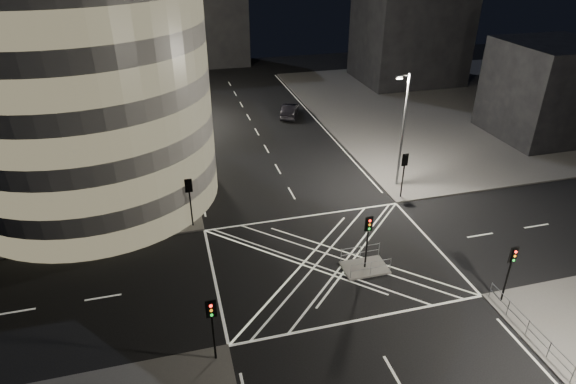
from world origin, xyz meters
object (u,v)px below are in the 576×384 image
object	(u,v)px
traffic_signal_nl	(212,319)
sedan	(290,110)
central_island	(365,268)
street_lamp_left_near	(173,136)
traffic_signal_nr	(511,264)
traffic_signal_fr	(404,167)
traffic_signal_island	(368,233)
traffic_signal_fl	(189,194)
street_lamp_right_far	(403,128)
street_lamp_left_far	(164,78)

from	to	relation	value
traffic_signal_nl	sedan	bearing A→B (deg)	68.97
central_island	street_lamp_left_near	xyz separation A→B (m)	(-11.44, 13.50, 5.47)
traffic_signal_nr	traffic_signal_nl	bearing A→B (deg)	180.00
traffic_signal_fr	sedan	xyz separation A→B (m)	(-3.88, 22.08, -2.11)
sedan	traffic_signal_nr	bearing A→B (deg)	118.58
street_lamp_left_near	sedan	bearing A→B (deg)	49.63
traffic_signal_island	central_island	bearing A→B (deg)	0.00
traffic_signal_fl	sedan	distance (m)	26.08
central_island	traffic_signal_fr	xyz separation A→B (m)	(6.80, 8.30, 2.84)
traffic_signal_fr	street_lamp_right_far	distance (m)	3.48
street_lamp_left_far	sedan	bearing A→B (deg)	-4.45
traffic_signal_island	street_lamp_left_far	distance (m)	33.61
traffic_signal_island	sedan	xyz separation A→B (m)	(2.92, 30.38, -2.11)
traffic_signal_fl	traffic_signal_island	bearing A→B (deg)	-37.54
traffic_signal_nr	street_lamp_left_far	distance (m)	41.15
street_lamp_right_far	street_lamp_left_far	bearing A→B (deg)	131.94
traffic_signal_nr	street_lamp_left_far	size ratio (longest dim) A/B	0.40
traffic_signal_nr	sedan	xyz separation A→B (m)	(-3.88, 35.68, -2.11)
traffic_signal_fr	traffic_signal_fl	bearing A→B (deg)	180.00
central_island	street_lamp_left_far	xyz separation A→B (m)	(-11.44, 31.50, 5.47)
street_lamp_right_far	sedan	bearing A→B (deg)	102.80
street_lamp_right_far	central_island	bearing A→B (deg)	-125.30
street_lamp_right_far	traffic_signal_fr	bearing A→B (deg)	-106.11
traffic_signal_nr	street_lamp_left_near	xyz separation A→B (m)	(-18.24, 18.80, 2.63)
traffic_signal_fr	traffic_signal_island	distance (m)	10.73
traffic_signal_fl	street_lamp_left_near	size ratio (longest dim) A/B	0.40
central_island	traffic_signal_fl	world-z (taller)	traffic_signal_fl
traffic_signal_nl	street_lamp_left_far	xyz separation A→B (m)	(-0.64, 36.80, 2.63)
traffic_signal_fl	sedan	world-z (taller)	traffic_signal_fl
traffic_signal_nl	traffic_signal_island	xyz separation A→B (m)	(10.80, 5.30, 0.00)
street_lamp_left_near	central_island	bearing A→B (deg)	-49.73
traffic_signal_island	street_lamp_left_near	world-z (taller)	street_lamp_left_near
street_lamp_right_far	street_lamp_left_near	bearing A→B (deg)	170.97
traffic_signal_nl	traffic_signal_fl	bearing A→B (deg)	90.00
central_island	traffic_signal_nr	distance (m)	9.08
central_island	street_lamp_left_near	size ratio (longest dim) A/B	0.30
traffic_signal_nl	traffic_signal_island	size ratio (longest dim) A/B	1.00
traffic_signal_fl	traffic_signal_fr	bearing A→B (deg)	0.00
sedan	traffic_signal_island	bearing A→B (deg)	106.88
street_lamp_right_far	sedan	distance (m)	20.93
central_island	street_lamp_left_far	distance (m)	33.95
traffic_signal_fr	street_lamp_right_far	world-z (taller)	street_lamp_right_far
traffic_signal_fr	traffic_signal_nr	size ratio (longest dim) A/B	1.00
traffic_signal_island	street_lamp_left_near	bearing A→B (deg)	130.27
street_lamp_right_far	sedan	world-z (taller)	street_lamp_right_far
street_lamp_left_near	street_lamp_left_far	bearing A→B (deg)	90.00
traffic_signal_nr	sedan	bearing A→B (deg)	96.21
street_lamp_right_far	traffic_signal_fl	bearing A→B (deg)	-173.12
traffic_signal_fr	street_lamp_left_near	bearing A→B (deg)	164.08
central_island	street_lamp_left_near	bearing A→B (deg)	130.27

